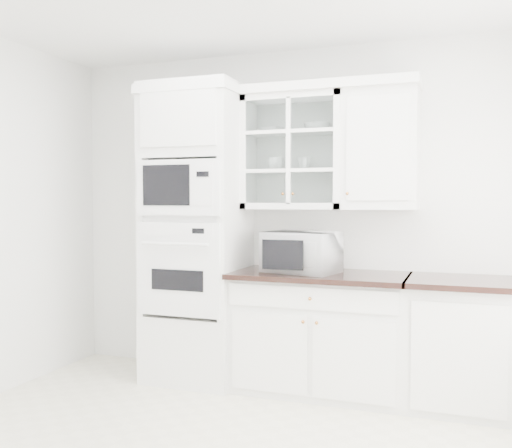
% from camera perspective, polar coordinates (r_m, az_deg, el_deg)
% --- Properties ---
extents(room_shell, '(4.00, 3.50, 2.70)m').
position_cam_1_polar(room_shell, '(3.48, -1.97, 7.47)').
color(room_shell, white).
rests_on(room_shell, ground).
extents(oven_column, '(0.76, 0.68, 2.40)m').
position_cam_1_polar(oven_column, '(4.68, -5.94, -0.93)').
color(oven_column, white).
rests_on(oven_column, ground).
extents(base_cabinet_run, '(1.32, 0.67, 0.92)m').
position_cam_1_polar(base_cabinet_run, '(4.47, 6.45, -10.65)').
color(base_cabinet_run, white).
rests_on(base_cabinet_run, ground).
extents(extra_base_cabinet, '(0.72, 0.67, 0.92)m').
position_cam_1_polar(extra_base_cabinet, '(4.35, 19.61, -11.14)').
color(extra_base_cabinet, white).
rests_on(extra_base_cabinet, ground).
extents(upper_cabinet_glass, '(0.80, 0.33, 0.90)m').
position_cam_1_polar(upper_cabinet_glass, '(4.57, 3.87, 7.16)').
color(upper_cabinet_glass, white).
rests_on(upper_cabinet_glass, room_shell).
extents(upper_cabinet_solid, '(0.55, 0.33, 0.90)m').
position_cam_1_polar(upper_cabinet_solid, '(4.43, 12.36, 7.26)').
color(upper_cabinet_solid, white).
rests_on(upper_cabinet_solid, room_shell).
extents(crown_molding, '(2.14, 0.38, 0.07)m').
position_cam_1_polar(crown_molding, '(4.64, 2.52, 13.14)').
color(crown_molding, white).
rests_on(crown_molding, room_shell).
extents(countertop_microwave, '(0.62, 0.55, 0.31)m').
position_cam_1_polar(countertop_microwave, '(4.37, 4.65, -2.79)').
color(countertop_microwave, white).
rests_on(countertop_microwave, base_cabinet_run).
extents(bowl_a, '(0.21, 0.21, 0.05)m').
position_cam_1_polar(bowl_a, '(4.65, 1.59, 9.35)').
color(bowl_a, white).
rests_on(bowl_a, upper_cabinet_glass).
extents(bowl_b, '(0.24, 0.24, 0.06)m').
position_cam_1_polar(bowl_b, '(4.55, 6.13, 9.60)').
color(bowl_b, white).
rests_on(bowl_b, upper_cabinet_glass).
extents(cup_a, '(0.15, 0.15, 0.10)m').
position_cam_1_polar(cup_a, '(4.61, 1.95, 6.00)').
color(cup_a, white).
rests_on(cup_a, upper_cabinet_glass).
extents(cup_b, '(0.12, 0.12, 0.10)m').
position_cam_1_polar(cup_b, '(4.54, 4.88, 6.05)').
color(cup_b, white).
rests_on(cup_b, upper_cabinet_glass).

